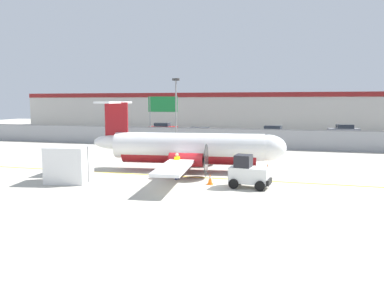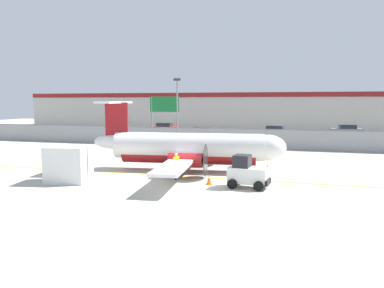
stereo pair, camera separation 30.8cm
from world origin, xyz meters
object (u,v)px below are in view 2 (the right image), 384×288
parked_car_0 (165,128)px  commuter_airplane (192,148)px  highway_sign (164,108)px  baggage_tug (247,173)px  cargo_container (69,164)px  parked_car_1 (200,133)px  ground_crew_worker (176,165)px  parked_car_2 (274,131)px  apron_light_pole (177,108)px  parked_car_3 (346,130)px  traffic_cone_near_right (209,179)px  traffic_cone_near_left (267,169)px  traffic_cone_far_left (201,162)px

parked_car_0 → commuter_airplane: bearing=-68.4°
highway_sign → parked_car_0: bearing=109.5°
baggage_tug → cargo_container: bearing=-165.9°
parked_car_1 → highway_sign: bearing=53.5°
ground_crew_worker → parked_car_1: (-4.57, 23.74, -0.06)m
parked_car_2 → parked_car_1: bearing=39.9°
ground_crew_worker → highway_sign: size_ratio=0.31×
apron_light_pole → highway_sign: apron_light_pole is taller
parked_car_3 → apron_light_pole: size_ratio=0.60×
ground_crew_worker → apron_light_pole: 15.64m
ground_crew_worker → traffic_cone_near_right: bearing=1.3°
baggage_tug → parked_car_2: bearing=97.4°
commuter_airplane → ground_crew_worker: (-0.09, -3.21, -0.65)m
commuter_airplane → parked_car_1: commuter_airplane is taller
parked_car_0 → cargo_container: bearing=-81.8°
parked_car_2 → traffic_cone_near_left: bearing=100.4°
baggage_tug → parked_car_0: bearing=124.0°
baggage_tug → parked_car_1: baggage_tug is taller
commuter_airplane → traffic_cone_near_left: size_ratio=25.12×
baggage_tug → parked_car_2: (-0.28, 30.33, 0.04)m
traffic_cone_near_right → parked_car_2: 30.21m
commuter_airplane → parked_car_1: (-4.66, 20.52, -0.71)m
commuter_airplane → baggage_tug: size_ratio=6.58×
parked_car_3 → highway_sign: bearing=29.6°
baggage_tug → parked_car_3: size_ratio=0.56×
ground_crew_worker → parked_car_0: (-12.14, 31.65, -0.06)m
traffic_cone_near_left → apron_light_pole: bearing=132.8°
commuter_airplane → parked_car_0: 30.96m
traffic_cone_near_right → traffic_cone_far_left: bearing=108.7°
parked_car_0 → parked_car_2: bearing=-9.9°
baggage_tug → parked_car_2: baggage_tug is taller
traffic_cone_near_right → apron_light_pole: apron_light_pole is taller
ground_crew_worker → apron_light_pole: apron_light_pole is taller
parked_car_3 → cargo_container: bearing=56.4°
baggage_tug → ground_crew_worker: baggage_tug is taller
traffic_cone_near_right → cargo_container: bearing=-169.6°
parked_car_3 → highway_sign: highway_sign is taller
traffic_cone_far_left → apron_light_pole: 11.10m
parked_car_1 → parked_car_3: (18.56, 10.61, 0.00)m
parked_car_1 → apron_light_pole: bearing=89.8°
parked_car_2 → ground_crew_worker: bearing=89.6°
traffic_cone_near_right → highway_sign: highway_sign is taller
traffic_cone_far_left → apron_light_pole: apron_light_pole is taller
highway_sign → traffic_cone_near_right: bearing=-63.4°
cargo_container → traffic_cone_far_left: bearing=41.3°
ground_crew_worker → parked_car_1: same height
commuter_airplane → highway_sign: (-7.90, 16.20, 2.54)m
parked_car_0 → apron_light_pole: 18.97m
traffic_cone_far_left → traffic_cone_near_left: bearing=-18.0°
parked_car_0 → parked_car_1: bearing=-48.0°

